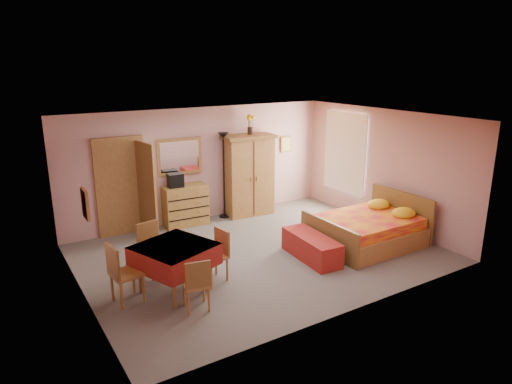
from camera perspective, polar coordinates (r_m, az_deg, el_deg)
floor at (r=8.91m, az=0.48°, el=-7.68°), size 6.50×6.50×0.00m
ceiling at (r=8.22m, az=0.52°, el=9.17°), size 6.50×6.50×0.00m
wall_back at (r=10.60m, az=-6.79°, el=3.48°), size 6.50×0.10×2.60m
wall_front at (r=6.60m, az=12.28°, el=-4.55°), size 6.50×0.10×2.60m
wall_left at (r=7.33m, az=-21.49°, el=-3.24°), size 0.10×5.00×2.60m
wall_right at (r=10.53m, az=15.62°, el=2.91°), size 0.10×5.00×2.60m
doorway at (r=10.00m, az=-16.53°, el=0.54°), size 1.06×0.12×2.15m
window at (r=11.29m, az=11.07°, el=4.84°), size 0.08×1.40×1.95m
picture_left at (r=6.66m, az=-20.58°, el=-1.43°), size 0.04×0.32×0.42m
picture_back at (r=11.70m, az=3.73°, el=5.98°), size 0.30×0.04×0.40m
chest_of_drawers at (r=10.38m, az=-8.82°, el=-1.67°), size 1.00×0.54×0.92m
wall_mirror at (r=10.30m, az=-9.54°, el=4.43°), size 1.04×0.13×0.82m
stereo at (r=10.14m, az=-10.05°, el=1.44°), size 0.34×0.25×0.30m
floor_lamp at (r=10.67m, az=-4.03°, el=2.03°), size 0.30×0.30×2.02m
wardrobe at (r=10.87m, az=-0.91°, el=2.10°), size 1.28×0.73×1.93m
sunflower_vase at (r=10.75m, az=-0.73°, el=8.45°), size 0.19×0.19×0.47m
bed at (r=9.43m, az=13.65°, el=-3.65°), size 2.09×1.65×0.96m
bench at (r=8.68m, az=6.94°, el=-6.85°), size 0.60×1.39×0.45m
dining_table at (r=7.50m, az=-10.06°, el=-9.37°), size 1.38×1.38×0.79m
chair_south at (r=6.94m, az=-7.53°, el=-11.23°), size 0.44×0.44×0.83m
chair_north at (r=8.09m, az=-12.57°, el=-7.06°), size 0.50×0.50×0.92m
chair_west at (r=7.31m, az=-15.87°, el=-9.70°), size 0.49×0.49×0.96m
chair_east at (r=7.74m, az=-5.34°, el=-7.99°), size 0.45×0.45×0.88m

